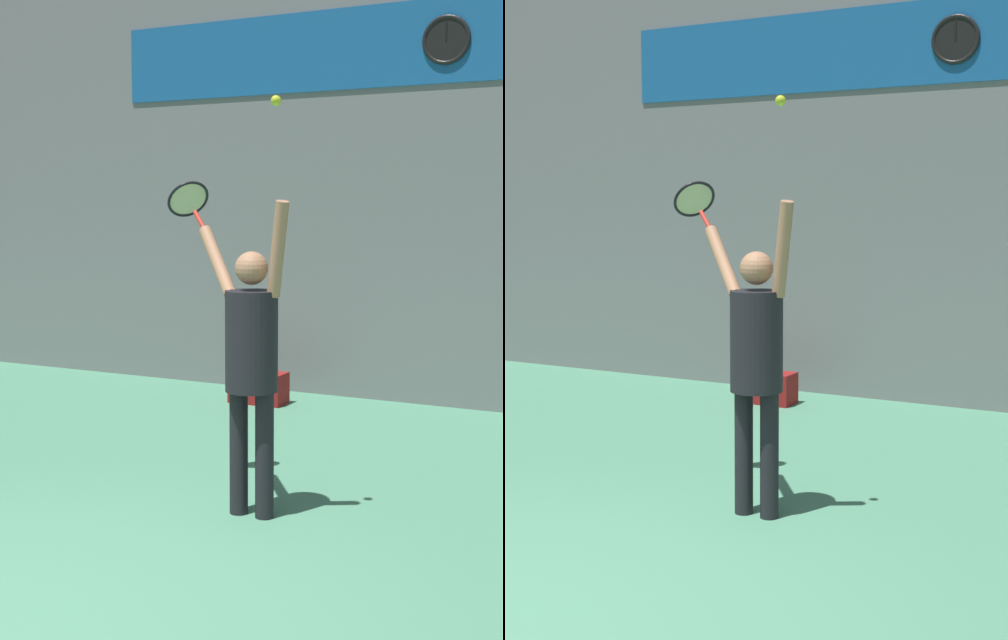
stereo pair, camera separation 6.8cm
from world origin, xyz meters
TOP-DOWN VIEW (x-y plane):
  - back_wall at (0.00, 6.26)m, footprint 18.00×0.10m
  - sponsor_banner at (0.00, 6.20)m, footprint 6.46×0.02m
  - scoreboard_clock at (0.68, 6.18)m, footprint 0.51×0.05m
  - tennis_player at (0.44, 2.21)m, footprint 0.92×0.54m
  - tennis_racket at (-0.32, 2.68)m, footprint 0.44×0.39m
  - tennis_ball at (0.70, 2.07)m, footprint 0.07×0.07m
  - equipment_bag at (-1.13, 5.48)m, footprint 0.62×0.31m

SIDE VIEW (x-z plane):
  - equipment_bag at x=-1.13m, z-range 0.00..0.35m
  - tennis_player at x=0.44m, z-range 0.06..2.25m
  - tennis_racket at x=-0.32m, z-range 2.01..2.38m
  - back_wall at x=0.00m, z-range 0.00..5.00m
  - tennis_ball at x=0.70m, z-range 2.78..2.85m
  - sponsor_banner at x=0.00m, z-range 3.43..4.29m
  - scoreboard_clock at x=0.68m, z-range 3.61..4.12m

